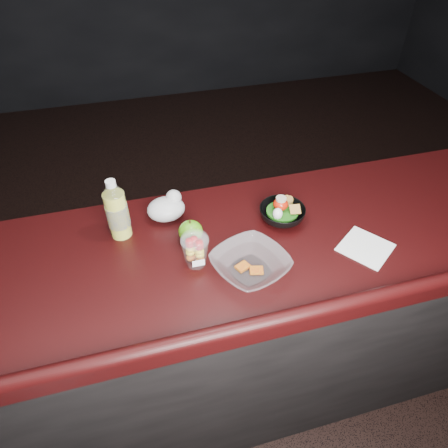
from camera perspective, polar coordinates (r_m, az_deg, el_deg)
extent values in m
plane|color=black|center=(2.13, 1.55, -29.18)|extent=(8.00, 8.00, 0.00)
cube|color=black|center=(1.82, -0.96, -15.29)|extent=(4.00, 0.65, 0.98)
cube|color=black|center=(1.42, -1.18, -3.90)|extent=(4.06, 0.71, 0.04)
cylinder|color=#D4D938|center=(1.45, -14.94, 1.27)|extent=(0.07, 0.07, 0.18)
cylinder|color=white|center=(1.45, -14.94, 1.27)|extent=(0.08, 0.08, 0.18)
cone|color=white|center=(1.38, -15.70, 4.67)|extent=(0.07, 0.07, 0.03)
cylinder|color=white|center=(1.37, -15.90, 5.57)|extent=(0.03, 0.03, 0.02)
cylinder|color=#072D99|center=(1.45, -14.94, 1.27)|extent=(0.08, 0.08, 0.09)
ellipsoid|color=white|center=(1.28, -4.22, -2.27)|extent=(0.09, 0.09, 0.05)
ellipsoid|color=#2C880F|center=(1.42, -4.78, -1.07)|extent=(0.09, 0.09, 0.08)
cylinder|color=black|center=(1.39, -4.88, 0.25)|extent=(0.01, 0.01, 0.01)
ellipsoid|color=silver|center=(1.52, -8.28, 2.13)|extent=(0.14, 0.12, 0.08)
sphere|color=silver|center=(1.52, -7.21, 3.77)|extent=(0.06, 0.06, 0.06)
imported|color=black|center=(1.52, 8.29, 1.45)|extent=(0.20, 0.20, 0.05)
cylinder|color=#0F470C|center=(1.51, 8.33, 1.77)|extent=(0.12, 0.12, 0.01)
ellipsoid|color=red|center=(1.50, 8.09, 2.83)|extent=(0.06, 0.06, 0.05)
cylinder|color=beige|center=(1.49, 8.18, 3.57)|extent=(0.04, 0.04, 0.01)
ellipsoid|color=white|center=(1.47, 7.66, 1.46)|extent=(0.04, 0.04, 0.05)
imported|color=silver|center=(1.32, 3.77, -5.77)|extent=(0.31, 0.31, 0.06)
cube|color=#990F0C|center=(1.33, 2.68, -6.09)|extent=(0.05, 0.05, 0.01)
cube|color=#990F0C|center=(1.32, 4.66, -6.61)|extent=(0.05, 0.04, 0.01)
cube|color=white|center=(1.49, 19.56, -3.17)|extent=(0.22, 0.22, 0.00)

